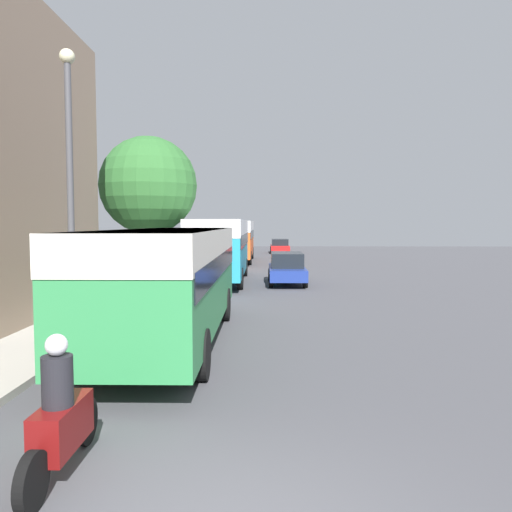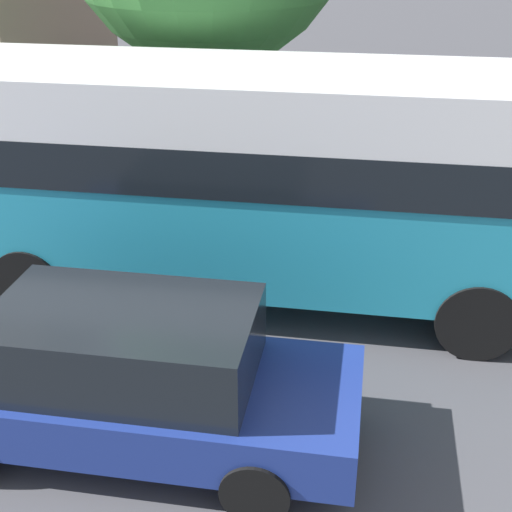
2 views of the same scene
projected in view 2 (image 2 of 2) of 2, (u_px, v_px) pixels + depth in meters
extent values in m
cube|color=teal|center=(258.00, 171.00, 9.42)|extent=(2.46, 9.24, 2.68)
cube|color=white|center=(258.00, 100.00, 9.01)|extent=(2.48, 9.29, 0.80)
cube|color=black|center=(258.00, 146.00, 9.28)|extent=(2.51, 8.87, 0.59)
cylinder|color=black|center=(460.00, 242.00, 10.58)|extent=(0.28, 1.00, 1.00)
cylinder|color=black|center=(476.00, 320.00, 8.57)|extent=(0.28, 1.00, 1.00)
cylinder|color=black|center=(93.00, 217.00, 11.44)|extent=(0.28, 1.00, 1.00)
cylinder|color=black|center=(30.00, 283.00, 9.43)|extent=(0.28, 1.00, 1.00)
cube|color=navy|center=(130.00, 394.00, 7.11)|extent=(1.73, 4.57, 0.54)
cube|color=black|center=(125.00, 342.00, 6.84)|extent=(1.52, 2.51, 0.70)
cylinder|color=black|center=(35.00, 359.00, 8.14)|extent=(0.22, 0.64, 0.64)
cylinder|color=black|center=(256.00, 489.00, 6.31)|extent=(0.22, 0.64, 0.64)
cylinder|color=black|center=(280.00, 383.00, 7.72)|extent=(0.22, 0.64, 0.64)
cylinder|color=#232838|center=(114.00, 171.00, 13.38)|extent=(0.30, 0.30, 0.78)
cylinder|color=#33477F|center=(111.00, 134.00, 13.07)|extent=(0.37, 0.37, 0.65)
sphere|color=tan|center=(109.00, 111.00, 12.88)|extent=(0.21, 0.21, 0.21)
cylinder|color=brown|center=(212.00, 118.00, 12.67)|extent=(0.36, 0.36, 2.93)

